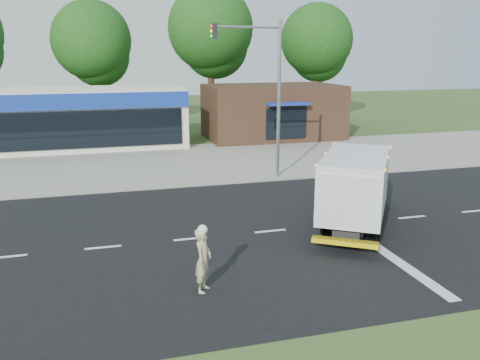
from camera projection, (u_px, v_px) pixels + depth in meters
The scene contains 11 objects.
ground at pixel (270, 231), 18.80m from camera, with size 120.00×120.00×0.00m, color #385123.
road_asphalt at pixel (270, 231), 18.80m from camera, with size 60.00×14.00×0.02m, color black.
sidewalk at pixel (219, 178), 26.44m from camera, with size 60.00×2.40×0.12m, color gray.
parking_apron at pixel (198, 157), 31.86m from camera, with size 60.00×9.00×0.02m, color gray.
lane_markings at pixel (319, 240), 17.89m from camera, with size 55.20×7.00×0.01m.
ems_box_truck at pixel (357, 183), 18.98m from camera, with size 5.35×6.61×2.92m.
emergency_worker at pixel (203, 259), 13.91m from camera, with size 0.71×0.80×1.94m.
retail_strip_mall at pixel (51, 119), 34.55m from camera, with size 18.00×6.20×4.00m.
brown_storefront at pixel (272, 111), 38.78m from camera, with size 10.00×6.70×4.00m.
traffic_signal_pole at pixel (267, 83), 25.29m from camera, with size 3.51×0.25×8.00m.
background_trees at pixel (154, 40), 43.04m from camera, with size 36.77×7.39×12.10m.
Camera 1 is at (-5.86, -16.79, 6.49)m, focal length 38.00 mm.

